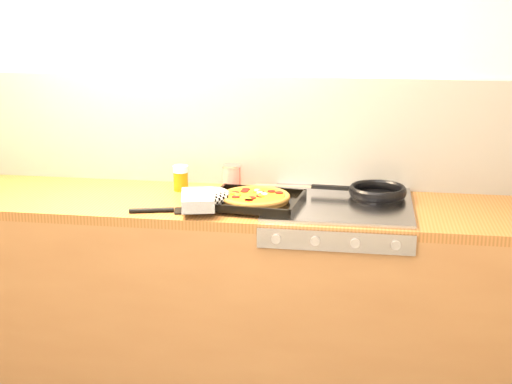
% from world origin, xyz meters
% --- Properties ---
extents(room_shell, '(3.20, 3.20, 3.20)m').
position_xyz_m(room_shell, '(0.00, 1.39, 1.15)').
color(room_shell, white).
rests_on(room_shell, ground).
extents(counter_run, '(3.20, 0.62, 0.90)m').
position_xyz_m(counter_run, '(0.00, 1.10, 0.45)').
color(counter_run, brown).
rests_on(counter_run, ground).
extents(stovetop, '(0.60, 0.56, 0.02)m').
position_xyz_m(stovetop, '(0.45, 1.10, 0.91)').
color(stovetop, '#9A9A9F').
rests_on(stovetop, counter_run).
extents(pizza_on_tray, '(0.51, 0.42, 0.06)m').
position_xyz_m(pizza_on_tray, '(0.04, 1.00, 0.94)').
color(pizza_on_tray, black).
rests_on(pizza_on_tray, stovetop).
extents(frying_pan, '(0.41, 0.26, 0.04)m').
position_xyz_m(frying_pan, '(0.60, 1.21, 0.94)').
color(frying_pan, black).
rests_on(frying_pan, stovetop).
extents(tomato_can, '(0.10, 0.10, 0.12)m').
position_xyz_m(tomato_can, '(-0.04, 1.26, 0.96)').
color(tomato_can, maroon).
rests_on(tomato_can, counter_run).
extents(juice_glass, '(0.08, 0.08, 0.11)m').
position_xyz_m(juice_glass, '(-0.27, 1.23, 0.96)').
color(juice_glass, '#C9660B').
rests_on(juice_glass, counter_run).
extents(wooden_spoon, '(0.30, 0.04, 0.02)m').
position_xyz_m(wooden_spoon, '(0.24, 1.33, 0.91)').
color(wooden_spoon, '#AA7248').
rests_on(wooden_spoon, counter_run).
extents(black_spatula, '(0.29, 0.12, 0.02)m').
position_xyz_m(black_spatula, '(-0.24, 0.90, 0.91)').
color(black_spatula, black).
rests_on(black_spatula, counter_run).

